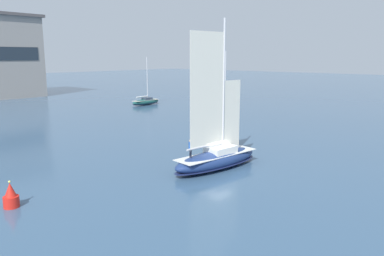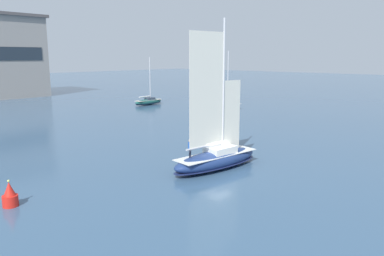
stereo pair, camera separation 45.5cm
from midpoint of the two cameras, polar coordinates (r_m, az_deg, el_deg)
ground_plane at (r=34.66m, az=3.38°, el=-6.11°), size 400.00×400.00×0.00m
sailboat_main at (r=34.37m, az=3.42°, el=-4.41°), size 10.02×4.00×13.39m
sailboat_moored_near_marina at (r=80.01m, az=-7.22°, el=4.02°), size 7.28×2.16×9.97m
sailboat_moored_mid_channel at (r=71.27m, az=4.51°, el=3.30°), size 8.31×3.43×11.10m
channel_buoy at (r=28.66m, az=-26.30°, el=-9.38°), size 1.04×1.04×1.89m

